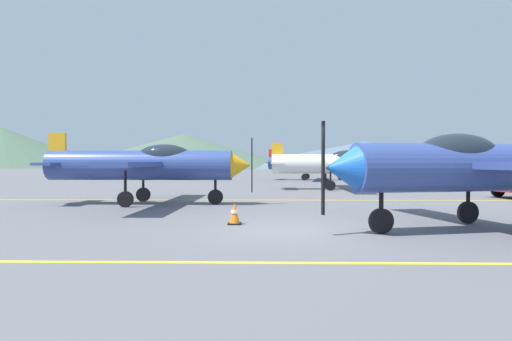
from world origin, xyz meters
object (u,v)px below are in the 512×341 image
Objects in this scene: airplane_back at (311,163)px; airplane_near at (481,166)px; airplane_far at (337,163)px; traffic_cone_front at (235,214)px; airplane_mid at (148,164)px.

airplane_near is at bearing -87.97° from airplane_back.
airplane_far is 15.97× the size of traffic_cone_front.
airplane_near and airplane_mid have the same top height.
airplane_far reaches higher than traffic_cone_front.
traffic_cone_front is at bearing -108.51° from airplane_far.
airplane_near is 15.98× the size of traffic_cone_front.
traffic_cone_front is (-5.18, -15.48, -1.31)m from airplane_far.
airplane_back is (-1.08, 30.55, 0.00)m from airplane_near.
airplane_far is at bearing -89.56° from airplane_back.
airplane_mid reaches higher than traffic_cone_front.
traffic_cone_front is (3.81, -5.65, -1.31)m from airplane_mid.
airplane_near is at bearing -33.41° from airplane_mid.
airplane_near is 11.94m from airplane_mid.
traffic_cone_front is at bearing -99.72° from airplane_back.
airplane_mid is 6.94m from traffic_cone_front.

